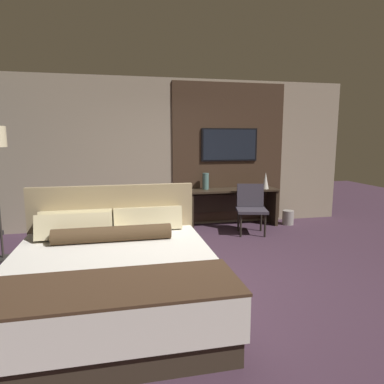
# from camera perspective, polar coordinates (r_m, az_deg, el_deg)

# --- Properties ---
(ground_plane) EXTENTS (16.00, 16.00, 0.00)m
(ground_plane) POSITION_cam_1_polar(r_m,az_deg,el_deg) (4.36, 1.08, -13.99)
(ground_plane) COLOR #3D2838
(wall_back_tv_panel) EXTENTS (7.20, 0.09, 2.80)m
(wall_back_tv_panel) POSITION_cam_1_polar(r_m,az_deg,el_deg) (6.59, -2.76, 6.39)
(wall_back_tv_panel) COLOR gray
(wall_back_tv_panel) RESTS_ON ground_plane
(bed) EXTENTS (2.00, 2.16, 1.13)m
(bed) POSITION_cam_1_polar(r_m,az_deg,el_deg) (3.57, -13.05, -13.65)
(bed) COLOR #33281E
(bed) RESTS_ON ground_plane
(desk) EXTENTS (1.74, 0.48, 0.72)m
(desk) POSITION_cam_1_polar(r_m,az_deg,el_deg) (6.70, 6.62, -1.44)
(desk) COLOR #2D2319
(desk) RESTS_ON ground_plane
(tv) EXTENTS (1.13, 0.04, 0.63)m
(tv) POSITION_cam_1_polar(r_m,az_deg,el_deg) (6.77, 6.26, 7.84)
(tv) COLOR black
(desk_chair) EXTENTS (0.62, 0.62, 0.88)m
(desk_chair) POSITION_cam_1_polar(r_m,az_deg,el_deg) (6.24, 9.79, -2.06)
(desk_chair) COLOR #38333D
(desk_chair) RESTS_ON ground_plane
(vase_tall) EXTENTS (0.12, 0.12, 0.31)m
(vase_tall) POSITION_cam_1_polar(r_m,az_deg,el_deg) (6.55, 2.28, 1.81)
(vase_tall) COLOR #4C706B
(vase_tall) RESTS_ON desk
(vase_short) EXTENTS (0.13, 0.13, 0.32)m
(vase_short) POSITION_cam_1_polar(r_m,az_deg,el_deg) (6.77, 12.15, 1.89)
(vase_short) COLOR silver
(vase_short) RESTS_ON desk
(book) EXTENTS (0.24, 0.18, 0.03)m
(book) POSITION_cam_1_polar(r_m,az_deg,el_deg) (6.72, 9.63, 0.67)
(book) COLOR #332D28
(book) RESTS_ON desk
(waste_bin) EXTENTS (0.22, 0.22, 0.28)m
(waste_bin) POSITION_cam_1_polar(r_m,az_deg,el_deg) (7.05, 15.71, -4.11)
(waste_bin) COLOR gray
(waste_bin) RESTS_ON ground_plane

